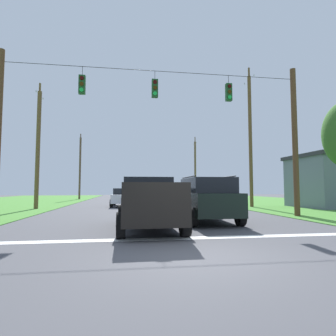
{
  "coord_description": "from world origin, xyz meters",
  "views": [
    {
      "loc": [
        -1.61,
        -6.07,
        1.53
      ],
      "look_at": [
        0.44,
        7.84,
        2.55
      ],
      "focal_mm": 29.73,
      "sensor_mm": 36.0,
      "label": 1
    }
  ],
  "objects_px": {
    "overhead_signal_span": "(158,131)",
    "pickup_truck": "(148,203)",
    "distant_car_crossing_white": "(124,197)",
    "suv_black": "(206,198)",
    "utility_pole_mid_left": "(38,147)",
    "utility_pole_far_right": "(195,169)",
    "utility_pole_far_left": "(80,167)",
    "utility_pole_mid_right": "(250,138)"
  },
  "relations": [
    {
      "from": "distant_car_crossing_white",
      "to": "utility_pole_far_right",
      "type": "distance_m",
      "value": 19.81
    },
    {
      "from": "pickup_truck",
      "to": "utility_pole_mid_right",
      "type": "relative_size",
      "value": 0.46
    },
    {
      "from": "pickup_truck",
      "to": "utility_pole_far_left",
      "type": "xyz_separation_m",
      "value": [
        -7.27,
        28.97,
        3.5
      ]
    },
    {
      "from": "overhead_signal_span",
      "to": "pickup_truck",
      "type": "height_order",
      "value": "overhead_signal_span"
    },
    {
      "from": "utility_pole_mid_right",
      "to": "utility_pole_mid_left",
      "type": "distance_m",
      "value": 16.71
    },
    {
      "from": "overhead_signal_span",
      "to": "utility_pole_mid_left",
      "type": "distance_m",
      "value": 11.16
    },
    {
      "from": "overhead_signal_span",
      "to": "utility_pole_mid_left",
      "type": "xyz_separation_m",
      "value": [
        -8.14,
        7.64,
        0.08
      ]
    },
    {
      "from": "distant_car_crossing_white",
      "to": "utility_pole_far_right",
      "type": "height_order",
      "value": "utility_pole_far_right"
    },
    {
      "from": "suv_black",
      "to": "utility_pole_mid_left",
      "type": "relative_size",
      "value": 0.51
    },
    {
      "from": "distant_car_crossing_white",
      "to": "pickup_truck",
      "type": "bearing_deg",
      "value": -85.43
    },
    {
      "from": "utility_pole_mid_left",
      "to": "utility_pole_far_left",
      "type": "height_order",
      "value": "utility_pole_mid_left"
    },
    {
      "from": "utility_pole_far_right",
      "to": "utility_pole_mid_right",
      "type": "bearing_deg",
      "value": -90.03
    },
    {
      "from": "overhead_signal_span",
      "to": "suv_black",
      "type": "bearing_deg",
      "value": -38.59
    },
    {
      "from": "pickup_truck",
      "to": "utility_pole_far_left",
      "type": "relative_size",
      "value": 0.6
    },
    {
      "from": "suv_black",
      "to": "distant_car_crossing_white",
      "type": "xyz_separation_m",
      "value": [
        -3.86,
        11.59,
        -0.27
      ]
    },
    {
      "from": "pickup_truck",
      "to": "distant_car_crossing_white",
      "type": "height_order",
      "value": "pickup_truck"
    },
    {
      "from": "distant_car_crossing_white",
      "to": "suv_black",
      "type": "bearing_deg",
      "value": -71.56
    },
    {
      "from": "pickup_truck",
      "to": "utility_pole_far_right",
      "type": "bearing_deg",
      "value": 72.75
    },
    {
      "from": "suv_black",
      "to": "utility_pole_far_left",
      "type": "height_order",
      "value": "utility_pole_far_left"
    },
    {
      "from": "utility_pole_far_right",
      "to": "suv_black",
      "type": "bearing_deg",
      "value": -103.0
    },
    {
      "from": "distant_car_crossing_white",
      "to": "utility_pole_far_right",
      "type": "bearing_deg",
      "value": 57.9
    },
    {
      "from": "suv_black",
      "to": "utility_pole_mid_right",
      "type": "distance_m",
      "value": 12.1
    },
    {
      "from": "utility_pole_far_right",
      "to": "utility_pole_mid_left",
      "type": "relative_size",
      "value": 0.98
    },
    {
      "from": "suv_black",
      "to": "utility_pole_mid_left",
      "type": "xyz_separation_m",
      "value": [
        -10.19,
        9.28,
        3.5
      ]
    },
    {
      "from": "utility_pole_far_right",
      "to": "utility_pole_mid_left",
      "type": "bearing_deg",
      "value": -131.57
    },
    {
      "from": "pickup_truck",
      "to": "utility_pole_far_left",
      "type": "distance_m",
      "value": 30.07
    },
    {
      "from": "suv_black",
      "to": "overhead_signal_span",
      "type": "bearing_deg",
      "value": 141.41
    },
    {
      "from": "utility_pole_mid_right",
      "to": "utility_pole_far_left",
      "type": "height_order",
      "value": "utility_pole_mid_right"
    },
    {
      "from": "utility_pole_mid_right",
      "to": "utility_pole_far_right",
      "type": "distance_m",
      "value": 18.99
    },
    {
      "from": "suv_black",
      "to": "utility_pole_far_right",
      "type": "height_order",
      "value": "utility_pole_far_right"
    },
    {
      "from": "distant_car_crossing_white",
      "to": "utility_pole_far_right",
      "type": "relative_size",
      "value": 0.47
    },
    {
      "from": "utility_pole_far_left",
      "to": "overhead_signal_span",
      "type": "bearing_deg",
      "value": -72.58
    },
    {
      "from": "suv_black",
      "to": "distant_car_crossing_white",
      "type": "bearing_deg",
      "value": 108.44
    },
    {
      "from": "pickup_truck",
      "to": "utility_pole_far_right",
      "type": "relative_size",
      "value": 0.59
    },
    {
      "from": "suv_black",
      "to": "utility_pole_far_left",
      "type": "bearing_deg",
      "value": 110.32
    },
    {
      "from": "overhead_signal_span",
      "to": "pickup_truck",
      "type": "relative_size",
      "value": 2.87
    },
    {
      "from": "pickup_truck",
      "to": "utility_pole_mid_left",
      "type": "xyz_separation_m",
      "value": [
        -7.4,
        11.08,
        3.6
      ]
    },
    {
      "from": "overhead_signal_span",
      "to": "utility_pole_far_left",
      "type": "bearing_deg",
      "value": 107.42
    },
    {
      "from": "utility_pole_mid_left",
      "to": "distant_car_crossing_white",
      "type": "bearing_deg",
      "value": 20.02
    },
    {
      "from": "utility_pole_far_right",
      "to": "utility_pole_mid_left",
      "type": "height_order",
      "value": "utility_pole_mid_left"
    },
    {
      "from": "overhead_signal_span",
      "to": "utility_pole_mid_left",
      "type": "bearing_deg",
      "value": 136.8
    },
    {
      "from": "utility_pole_mid_left",
      "to": "utility_pole_far_left",
      "type": "xyz_separation_m",
      "value": [
        0.13,
        17.89,
        -0.1
      ]
    }
  ]
}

